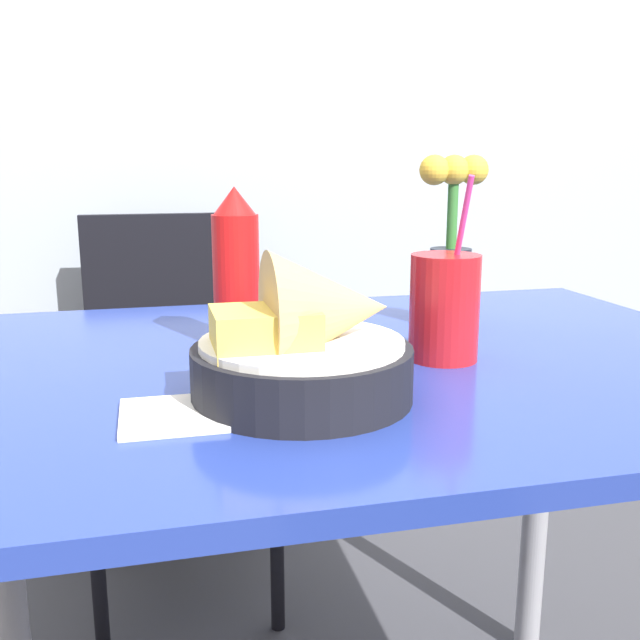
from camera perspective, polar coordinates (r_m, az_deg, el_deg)
wall_window at (r=1.95m, az=-7.11°, el=21.57°), size 7.00×0.06×2.60m
dining_table at (r=0.94m, az=2.01°, el=-9.56°), size 1.10×0.77×0.75m
chair_far_window at (r=1.69m, az=-11.48°, el=-3.80°), size 0.40×0.40×0.87m
food_basket at (r=0.73m, az=-0.88°, el=-2.11°), size 0.23×0.23×0.16m
ketchup_bottle at (r=0.94m, az=-6.73°, el=3.99°), size 0.06×0.06×0.21m
drink_cup at (r=0.89m, az=9.91°, el=0.74°), size 0.09×0.09×0.23m
flower_vase at (r=1.07m, az=10.45°, el=5.97°), size 0.10×0.06×0.25m
napkin at (r=0.71m, az=-10.41°, el=-7.38°), size 0.13×0.11×0.01m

